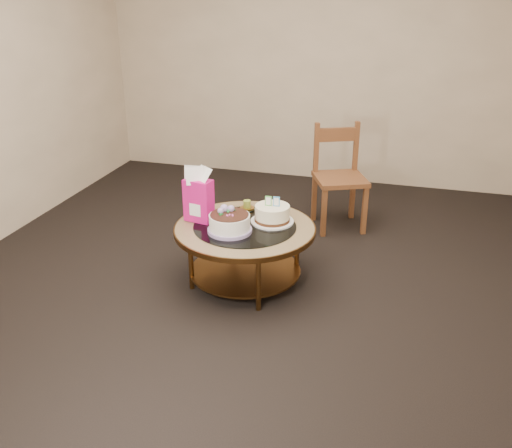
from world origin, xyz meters
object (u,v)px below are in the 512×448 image
(gift_bag, at_px, (198,195))
(dining_chair, at_px, (339,176))
(coffee_table, at_px, (245,236))
(decorated_cake, at_px, (229,224))
(cream_cake, at_px, (272,214))

(gift_bag, relative_size, dining_chair, 0.44)
(coffee_table, relative_size, decorated_cake, 3.27)
(dining_chair, bearing_deg, coffee_table, -135.59)
(decorated_cake, bearing_deg, gift_bag, 154.85)
(cream_cake, bearing_deg, dining_chair, 69.48)
(dining_chair, bearing_deg, decorated_cake, -136.41)
(cream_cake, height_order, gift_bag, gift_bag)
(cream_cake, xyz_separation_m, dining_chair, (0.32, 1.12, -0.05))
(decorated_cake, relative_size, dining_chair, 0.34)
(decorated_cake, bearing_deg, coffee_table, 59.76)
(gift_bag, height_order, dining_chair, dining_chair)
(decorated_cake, distance_m, gift_bag, 0.33)
(coffee_table, xyz_separation_m, decorated_cake, (-0.07, -0.13, 0.14))
(decorated_cake, height_order, cream_cake, cream_cake)
(coffee_table, bearing_deg, cream_cake, 34.68)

